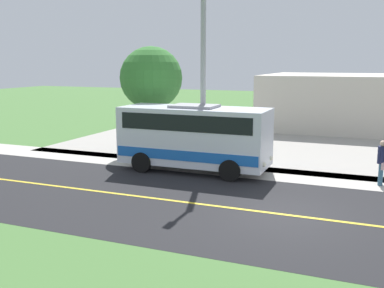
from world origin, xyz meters
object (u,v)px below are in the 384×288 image
street_light_pole (202,69)px  tree_curbside (151,78)px  shuttle_bus_front (194,135)px  pedestrian_with_bags (382,161)px

street_light_pole → tree_curbside: street_light_pole is taller
shuttle_bus_front → street_light_pole: 2.92m
street_light_pole → tree_curbside: (-2.52, -3.81, -0.55)m
pedestrian_with_bags → tree_curbside: tree_curbside is taller
pedestrian_with_bags → street_light_pole: street_light_pole is taller
pedestrian_with_bags → tree_curbside: (-2.37, -11.35, 3.00)m
street_light_pole → tree_curbside: bearing=-123.5°
street_light_pole → pedestrian_with_bags: bearing=91.1°
street_light_pole → tree_curbside: 4.61m
pedestrian_with_bags → street_light_pole: size_ratio=0.22×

